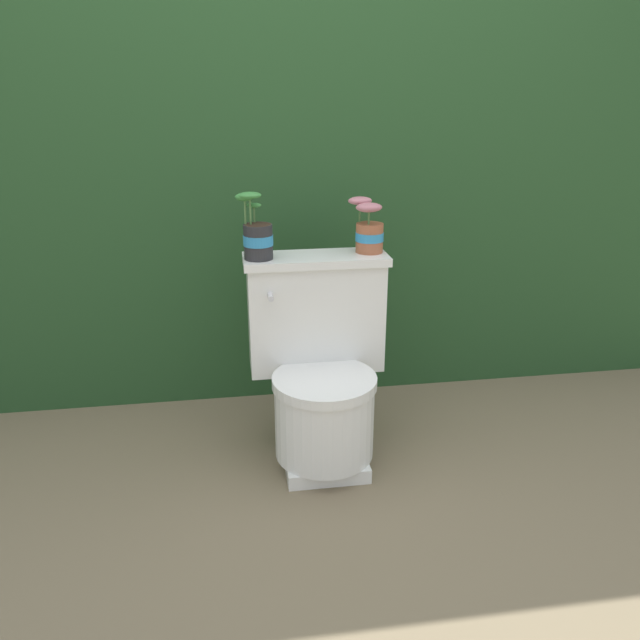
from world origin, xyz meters
TOP-DOWN VIEW (x-y plane):
  - ground_plane at (0.00, 0.00)m, footprint 12.00×12.00m
  - hedge_backdrop at (0.00, 1.12)m, footprint 4.16×1.09m
  - toilet at (0.04, 0.08)m, footprint 0.52×0.49m
  - potted_plant_left at (-0.17, 0.18)m, footprint 0.13×0.11m
  - potted_plant_midleft at (0.24, 0.21)m, footprint 0.13×0.11m

SIDE VIEW (x-z plane):
  - ground_plane at x=0.00m, z-range 0.00..0.00m
  - toilet at x=0.04m, z-range -0.03..0.72m
  - potted_plant_midleft at x=0.24m, z-range 0.73..0.93m
  - potted_plant_left at x=-0.17m, z-range 0.71..0.95m
  - hedge_backdrop at x=0.00m, z-range 0.00..1.78m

